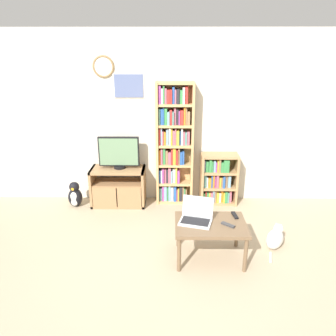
% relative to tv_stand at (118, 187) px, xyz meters
% --- Properties ---
extents(ground_plane, '(18.00, 18.00, 0.00)m').
position_rel_tv_stand_xyz_m(ground_plane, '(0.86, -1.82, -0.30)').
color(ground_plane, tan).
extents(wall_back, '(6.26, 0.09, 2.60)m').
position_rel_tv_stand_xyz_m(wall_back, '(0.85, 0.27, 1.01)').
color(wall_back, beige).
rests_on(wall_back, ground_plane).
extents(tv_stand, '(0.82, 0.41, 0.59)m').
position_rel_tv_stand_xyz_m(tv_stand, '(0.00, 0.00, 0.00)').
color(tv_stand, '#9E754C').
rests_on(tv_stand, ground_plane).
extents(television, '(0.61, 0.18, 0.49)m').
position_rel_tv_stand_xyz_m(television, '(0.03, 0.04, 0.54)').
color(television, black).
rests_on(television, tv_stand).
extents(bookshelf_tall, '(0.56, 0.24, 1.87)m').
position_rel_tv_stand_xyz_m(bookshelf_tall, '(0.86, 0.12, 0.64)').
color(bookshelf_tall, tan).
rests_on(bookshelf_tall, ground_plane).
extents(bookshelf_short, '(0.56, 0.30, 0.80)m').
position_rel_tv_stand_xyz_m(bookshelf_short, '(1.55, 0.09, 0.09)').
color(bookshelf_short, tan).
rests_on(bookshelf_short, ground_plane).
extents(coffee_table, '(0.80, 0.58, 0.46)m').
position_rel_tv_stand_xyz_m(coffee_table, '(1.27, -1.41, 0.11)').
color(coffee_table, brown).
rests_on(coffee_table, ground_plane).
extents(laptop, '(0.42, 0.37, 0.26)m').
position_rel_tv_stand_xyz_m(laptop, '(1.11, -1.35, 0.22)').
color(laptop, '#B7BABC').
rests_on(laptop, coffee_table).
extents(remote_near_laptop, '(0.15, 0.14, 0.02)m').
position_rel_tv_stand_xyz_m(remote_near_laptop, '(1.46, -1.46, 0.17)').
color(remote_near_laptop, '#38383A').
rests_on(remote_near_laptop, coffee_table).
extents(remote_far_from_laptop, '(0.06, 0.16, 0.02)m').
position_rel_tv_stand_xyz_m(remote_far_from_laptop, '(1.57, -1.23, 0.17)').
color(remote_far_from_laptop, black).
rests_on(remote_far_from_laptop, coffee_table).
extents(cat, '(0.33, 0.49, 0.30)m').
position_rel_tv_stand_xyz_m(cat, '(2.10, -1.18, -0.16)').
color(cat, white).
rests_on(cat, ground_plane).
extents(penguin_figurine, '(0.22, 0.19, 0.40)m').
position_rel_tv_stand_xyz_m(penguin_figurine, '(-0.66, -0.09, -0.11)').
color(penguin_figurine, black).
rests_on(penguin_figurine, ground_plane).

